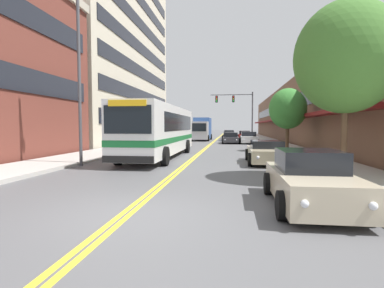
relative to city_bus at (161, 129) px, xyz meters
The scene contains 21 objects.
ground_plane 24.53m from the city_bus, 84.73° to the left, with size 240.00×240.00×0.00m, color #565659.
sidewalk_left 24.90m from the city_bus, 101.36° to the left, with size 3.28×106.00×0.17m.
sidewalk_right 26.16m from the city_bus, 68.93° to the left, with size 3.28×106.00×0.17m.
centre_line 24.53m from the city_bus, 84.73° to the left, with size 0.34×106.00×0.01m.
office_tower_left 24.37m from the city_bus, 125.05° to the left, with size 12.08×28.00×23.65m.
storefront_row_right 28.79m from the city_bus, 57.95° to the left, with size 9.10×68.00×7.43m.
city_bus is the anchor object (origin of this frame).
car_charcoal_parked_left_mid 10.74m from the city_bus, 101.79° to the left, with size 2.04×4.73×1.33m.
car_champagne_parked_right_foreground 13.30m from the city_bus, 60.02° to the right, with size 1.98×4.16×1.42m.
car_red_parked_right_mid 30.86m from the city_bus, 77.50° to the left, with size 2.20×4.47×1.32m.
car_beige_parked_right_far 7.14m from the city_bus, 20.80° to the right, with size 2.20×4.72×1.24m.
car_white_parked_right_end 18.13m from the city_bus, 68.48° to the left, with size 2.20×4.61×1.39m.
car_dark_grey_moving_lead 17.71m from the city_bus, 75.12° to the left, with size 2.09×4.68×1.30m.
car_black_moving_second 25.17m from the city_bus, 80.29° to the left, with size 2.01×4.82×1.32m.
car_silver_moving_third 32.25m from the city_bus, 82.53° to the left, with size 2.07×4.57×1.40m.
box_truck 24.31m from the city_bus, 89.25° to the left, with size 2.55×7.67×3.29m.
traffic_signal_mast 23.86m from the city_bus, 76.59° to the left, with size 5.92×0.38×6.79m.
street_lamp_left_near 6.61m from the city_bus, 120.57° to the right, with size 1.77×0.28×9.23m.
street_tree_right_near 11.94m from the city_bus, 41.40° to the right, with size 3.67×3.67×6.36m.
street_tree_right_mid 10.78m from the city_bus, 31.61° to the left, with size 2.96×2.96×4.90m.
fire_hydrant 9.26m from the city_bus, 26.64° to the right, with size 0.29×0.21×0.75m.
Camera 1 is at (2.41, -6.66, 2.02)m, focal length 28.00 mm.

